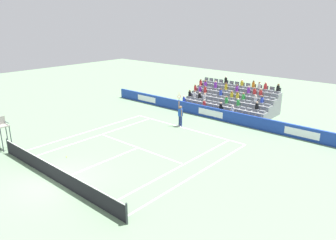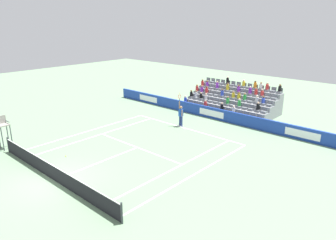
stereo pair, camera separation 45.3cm
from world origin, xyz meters
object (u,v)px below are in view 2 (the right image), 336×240
at_px(tennis_player, 181,115).
at_px(loose_tennis_ball, 66,156).
at_px(tennis_net, 53,172).
at_px(umpire_chair, 3,128).

distance_m(tennis_player, loose_tennis_ball, 10.05).
distance_m(tennis_net, loose_tennis_ball, 3.26).
bearing_deg(tennis_net, loose_tennis_ball, -42.36).
relative_size(tennis_net, loose_tennis_ball, 176.03).
relative_size(tennis_player, umpire_chair, 1.22).
bearing_deg(tennis_net, umpire_chair, -1.30).
relative_size(tennis_net, tennis_player, 4.19).
xyz_separation_m(umpire_chair, loose_tennis_ball, (-4.38, -2.02, -1.49)).
xyz_separation_m(tennis_net, umpire_chair, (6.76, -0.15, 1.03)).
relative_size(tennis_player, loose_tennis_ball, 41.97).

